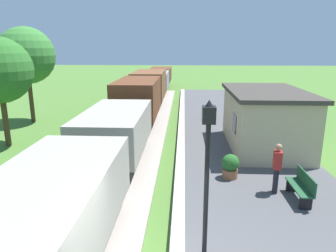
% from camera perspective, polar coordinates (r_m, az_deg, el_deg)
% --- Properties ---
extents(freight_train, '(2.50, 39.20, 2.72)m').
position_cam_1_polar(freight_train, '(22.92, -4.40, 5.78)').
color(freight_train, gray).
rests_on(freight_train, rail_near).
extents(station_hut, '(3.50, 5.80, 2.78)m').
position_cam_1_polar(station_hut, '(15.37, 17.54, 1.31)').
color(station_hut, tan).
rests_on(station_hut, platform_slab).
extents(bench_near_hut, '(0.42, 1.50, 0.91)m').
position_cam_1_polar(bench_near_hut, '(10.74, 23.60, -10.25)').
color(bench_near_hut, '#1E4C2D').
rests_on(bench_near_hut, platform_slab).
extents(bench_down_platform, '(0.42, 1.50, 0.91)m').
position_cam_1_polar(bench_down_platform, '(20.73, 13.35, 2.27)').
color(bench_down_platform, '#1E4C2D').
rests_on(bench_down_platform, platform_slab).
extents(person_waiting, '(0.30, 0.41, 1.71)m').
position_cam_1_polar(person_waiting, '(10.78, 19.61, -7.08)').
color(person_waiting, black).
rests_on(person_waiting, platform_slab).
extents(potted_planter, '(0.64, 0.64, 0.92)m').
position_cam_1_polar(potted_planter, '(11.67, 11.53, -7.26)').
color(potted_planter, brown).
rests_on(potted_planter, platform_slab).
extents(lamp_post_near, '(0.28, 0.28, 3.70)m').
position_cam_1_polar(lamp_post_near, '(6.66, 7.38, -4.90)').
color(lamp_post_near, black).
rests_on(lamp_post_near, platform_slab).
extents(tree_field_left, '(3.67, 3.67, 6.27)m').
position_cam_1_polar(tree_field_left, '(22.37, -24.89, 11.78)').
color(tree_field_left, '#4C3823').
rests_on(tree_field_left, ground).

